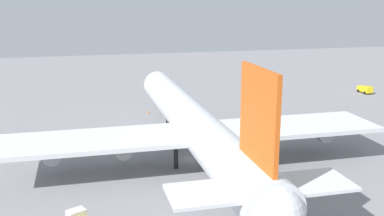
% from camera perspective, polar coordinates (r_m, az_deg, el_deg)
% --- Properties ---
extents(ground_plane, '(291.02, 291.02, 0.00)m').
position_cam_1_polar(ground_plane, '(76.83, -0.00, -6.47)').
color(ground_plane, gray).
extents(cargo_airplane, '(72.76, 60.18, 19.82)m').
position_cam_1_polar(cargo_airplane, '(74.44, 0.08, -1.93)').
color(cargo_airplane, silver).
rests_on(cargo_airplane, ground_plane).
extents(fuel_truck, '(4.98, 2.40, 2.16)m').
position_cam_1_polar(fuel_truck, '(137.37, 20.94, 2.22)').
color(fuel_truck, yellow).
rests_on(fuel_truck, ground_plane).
extents(safety_cone_nose, '(0.45, 0.45, 0.64)m').
position_cam_1_polar(safety_cone_nose, '(107.03, -5.52, -0.47)').
color(safety_cone_nose, orange).
rests_on(safety_cone_nose, ground_plane).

